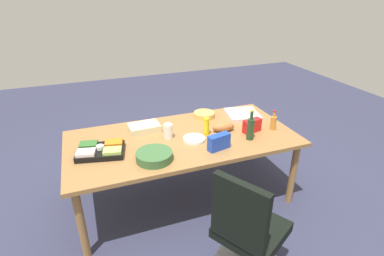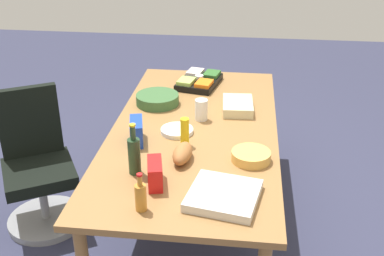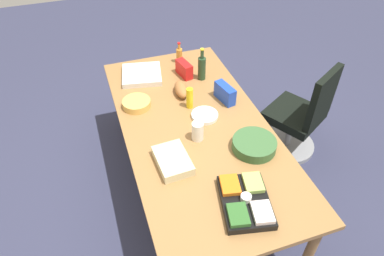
% 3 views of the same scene
% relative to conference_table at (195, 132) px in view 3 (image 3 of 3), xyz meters
% --- Properties ---
extents(ground_plane, '(10.00, 10.00, 0.00)m').
position_rel_conference_table_xyz_m(ground_plane, '(0.00, 0.00, -0.69)').
color(ground_plane, '#32344D').
extents(conference_table, '(2.31, 1.13, 0.76)m').
position_rel_conference_table_xyz_m(conference_table, '(0.00, 0.00, 0.00)').
color(conference_table, olive).
rests_on(conference_table, ground).
extents(office_chair, '(0.66, 0.66, 1.00)m').
position_rel_conference_table_xyz_m(office_chair, '(-0.15, 1.12, -0.31)').
color(office_chair, gray).
rests_on(office_chair, ground).
extents(dressing_bottle, '(0.08, 0.08, 0.22)m').
position_rel_conference_table_xyz_m(dressing_bottle, '(-0.97, 0.17, 0.15)').
color(dressing_bottle, '#C67F2E').
rests_on(dressing_bottle, conference_table).
extents(mayo_jar, '(0.10, 0.10, 0.15)m').
position_rel_conference_table_xyz_m(mayo_jar, '(0.14, -0.03, 0.14)').
color(mayo_jar, white).
rests_on(mayo_jar, conference_table).
extents(chip_bowl, '(0.25, 0.25, 0.06)m').
position_rel_conference_table_xyz_m(chip_bowl, '(-0.40, -0.39, 0.10)').
color(chip_bowl, '#E5AE52').
rests_on(chip_bowl, conference_table).
extents(bread_loaf, '(0.25, 0.13, 0.10)m').
position_rel_conference_table_xyz_m(bread_loaf, '(-0.45, 0.02, 0.11)').
color(bread_loaf, '#A66736').
rests_on(bread_loaf, conference_table).
extents(salad_bowl, '(0.35, 0.35, 0.08)m').
position_rel_conference_table_xyz_m(salad_bowl, '(0.38, 0.33, 0.10)').
color(salad_bowl, '#386134').
rests_on(salad_bowl, conference_table).
extents(paper_plate_stack, '(0.23, 0.23, 0.03)m').
position_rel_conference_table_xyz_m(paper_plate_stack, '(-0.08, 0.11, 0.08)').
color(paper_plate_stack, white).
rests_on(paper_plate_stack, conference_table).
extents(wine_bottle, '(0.09, 0.09, 0.32)m').
position_rel_conference_table_xyz_m(wine_bottle, '(-0.62, 0.28, 0.19)').
color(wine_bottle, '#243E25').
rests_on(wine_bottle, conference_table).
extents(mustard_bottle, '(0.06, 0.06, 0.19)m').
position_rel_conference_table_xyz_m(mustard_bottle, '(-0.25, 0.03, 0.16)').
color(mustard_bottle, yellow).
rests_on(mustard_bottle, conference_table).
extents(chip_bag_red, '(0.21, 0.12, 0.14)m').
position_rel_conference_table_xyz_m(chip_bag_red, '(-0.73, 0.14, 0.13)').
color(chip_bag_red, red).
rests_on(chip_bag_red, conference_table).
extents(veggie_tray, '(0.47, 0.38, 0.09)m').
position_rel_conference_table_xyz_m(veggie_tray, '(0.81, 0.05, 0.10)').
color(veggie_tray, black).
rests_on(veggie_tray, conference_table).
extents(sheet_cake, '(0.33, 0.24, 0.07)m').
position_rel_conference_table_xyz_m(sheet_cake, '(0.33, -0.29, 0.10)').
color(sheet_cake, beige).
rests_on(sheet_cake, conference_table).
extents(pizza_box, '(0.42, 0.42, 0.05)m').
position_rel_conference_table_xyz_m(pizza_box, '(-0.83, -0.25, 0.09)').
color(pizza_box, silver).
rests_on(pizza_box, conference_table).
extents(chip_bag_blue, '(0.23, 0.13, 0.15)m').
position_rel_conference_table_xyz_m(chip_bag_blue, '(-0.24, 0.35, 0.14)').
color(chip_bag_blue, '#1C41BC').
rests_on(chip_bag_blue, conference_table).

